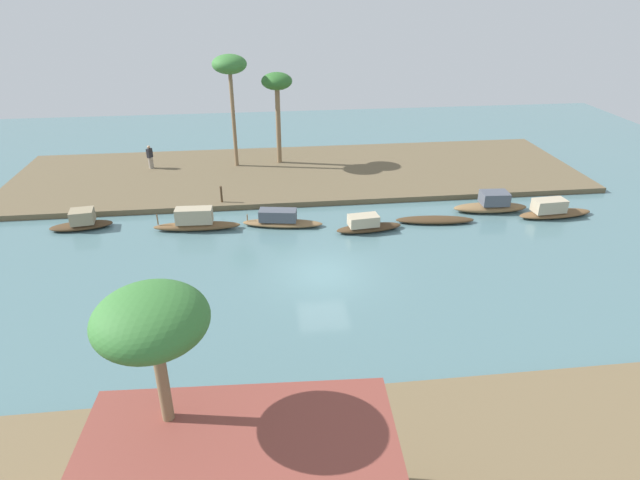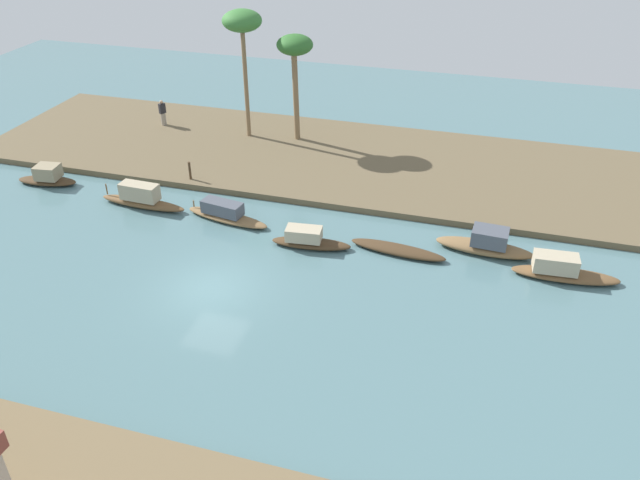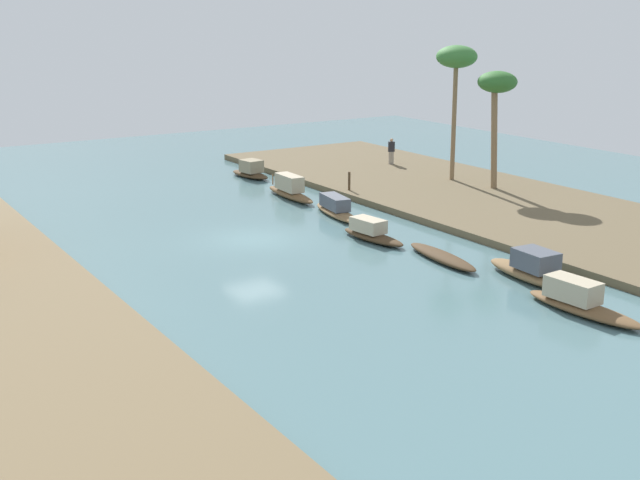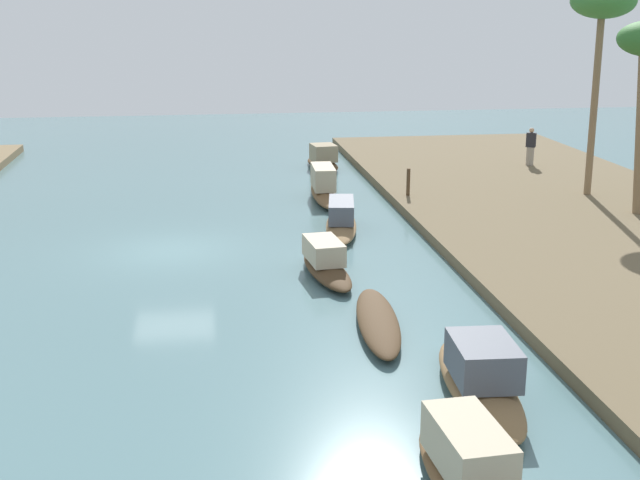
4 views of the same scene
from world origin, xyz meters
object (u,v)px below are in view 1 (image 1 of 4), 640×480
at_px(sampan_foreground, 281,220).
at_px(palm_tree_left_far, 230,68).
at_px(palm_tree_right_tall, 152,327).
at_px(sampan_downstream_large, 553,210).
at_px(sampan_with_tall_canopy, 367,225).
at_px(sampan_midstream, 492,204).
at_px(sampan_near_left_bank, 196,222).
at_px(sampan_with_red_awning, 435,220).
at_px(mooring_post, 221,194).
at_px(sampan_open_hull, 82,222).
at_px(palm_tree_left_near, 277,86).
at_px(person_on_near_bank, 150,158).

relative_size(sampan_foreground, palm_tree_left_far, 0.60).
height_order(sampan_foreground, palm_tree_left_far, palm_tree_left_far).
relative_size(sampan_foreground, palm_tree_right_tall, 0.69).
xyz_separation_m(sampan_foreground, sampan_downstream_large, (-16.26, 0.63, 0.03)).
relative_size(sampan_with_tall_canopy, sampan_midstream, 0.85).
bearing_deg(sampan_with_tall_canopy, sampan_near_left_bank, -14.15).
xyz_separation_m(sampan_midstream, sampan_foreground, (12.94, 0.57, -0.08)).
relative_size(sampan_midstream, sampan_with_red_awning, 0.99).
relative_size(sampan_foreground, mooring_post, 4.55).
height_order(sampan_foreground, palm_tree_right_tall, palm_tree_right_tall).
bearing_deg(sampan_open_hull, sampan_with_red_awning, 167.69).
bearing_deg(mooring_post, sampan_downstream_large, 169.04).
xyz_separation_m(sampan_open_hull, sampan_with_tall_canopy, (-16.11, 2.27, -0.04)).
height_order(sampan_midstream, sampan_with_red_awning, sampan_midstream).
bearing_deg(sampan_near_left_bank, sampan_midstream, -176.20).
height_order(mooring_post, palm_tree_left_near, palm_tree_left_near).
height_order(palm_tree_left_near, palm_tree_left_far, palm_tree_left_far).
distance_m(sampan_near_left_bank, palm_tree_left_far, 12.30).
relative_size(sampan_downstream_large, palm_tree_left_near, 0.71).
bearing_deg(sampan_near_left_bank, palm_tree_left_near, -115.02).
height_order(mooring_post, palm_tree_left_far, palm_tree_left_far).
bearing_deg(palm_tree_left_near, mooring_post, 60.94).
height_order(sampan_with_tall_canopy, mooring_post, mooring_post).
distance_m(sampan_open_hull, sampan_with_tall_canopy, 16.27).
distance_m(sampan_near_left_bank, sampan_foreground, 4.81).
bearing_deg(palm_tree_left_far, sampan_with_red_awning, 137.56).
relative_size(mooring_post, palm_tree_left_near, 0.16).
bearing_deg(palm_tree_left_near, sampan_midstream, 142.01).
bearing_deg(mooring_post, sampan_with_tall_canopy, 151.86).
distance_m(sampan_open_hull, sampan_near_left_bank, 6.56).
height_order(sampan_open_hull, palm_tree_left_near, palm_tree_left_near).
bearing_deg(sampan_midstream, sampan_with_red_awning, 20.22).
height_order(sampan_foreground, person_on_near_bank, person_on_near_bank).
xyz_separation_m(sampan_open_hull, person_on_near_bank, (-2.39, -9.22, 0.70)).
relative_size(sampan_with_tall_canopy, sampan_downstream_large, 0.83).
distance_m(palm_tree_left_far, palm_tree_right_tall, 28.22).
height_order(sampan_with_red_awning, person_on_near_bank, person_on_near_bank).
height_order(person_on_near_bank, mooring_post, person_on_near_bank).
bearing_deg(sampan_open_hull, sampan_downstream_large, 168.88).
bearing_deg(palm_tree_left_near, sampan_near_left_bank, 62.76).
xyz_separation_m(sampan_downstream_large, person_on_near_bank, (25.17, -10.87, 0.70)).
bearing_deg(sampan_downstream_large, palm_tree_right_tall, 38.06).
bearing_deg(person_on_near_bank, palm_tree_left_far, -60.09).
distance_m(sampan_with_tall_canopy, palm_tree_right_tall, 19.70).
bearing_deg(palm_tree_right_tall, mooring_post, -89.81).
distance_m(sampan_with_red_awning, sampan_foreground, 9.02).
distance_m(sampan_with_tall_canopy, person_on_near_bank, 17.91).
distance_m(sampan_with_tall_canopy, palm_tree_left_near, 13.58).
bearing_deg(sampan_midstream, person_on_near_bank, -20.54).
xyz_separation_m(sampan_midstream, sampan_with_red_awning, (3.94, 1.20, -0.28)).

